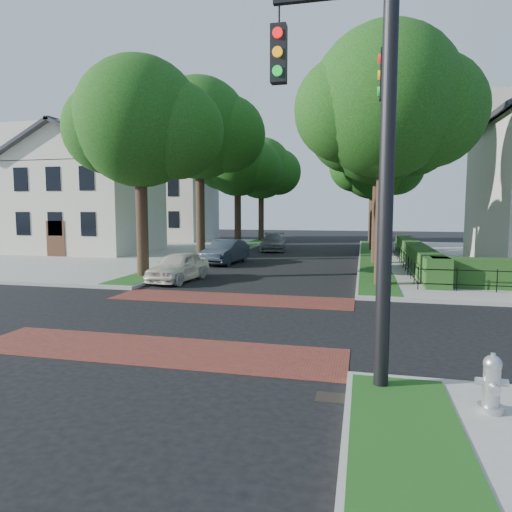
{
  "coord_description": "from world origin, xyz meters",
  "views": [
    {
      "loc": [
        4.73,
        -12.86,
        3.32
      ],
      "look_at": [
        0.89,
        3.46,
        1.6
      ],
      "focal_mm": 32.0,
      "sensor_mm": 36.0,
      "label": 1
    }
  ],
  "objects_px": {
    "parked_car_front": "(178,267)",
    "fire_hydrant": "(492,384)",
    "traffic_signal": "(375,130)",
    "parked_car_rear": "(273,242)",
    "parked_car_middle": "(226,252)"
  },
  "relations": [
    {
      "from": "traffic_signal",
      "to": "parked_car_middle",
      "type": "height_order",
      "value": "traffic_signal"
    },
    {
      "from": "parked_car_rear",
      "to": "fire_hydrant",
      "type": "distance_m",
      "value": 29.81
    },
    {
      "from": "traffic_signal",
      "to": "parked_car_front",
      "type": "distance_m",
      "value": 14.5
    },
    {
      "from": "parked_car_front",
      "to": "traffic_signal",
      "type": "bearing_deg",
      "value": -46.98
    },
    {
      "from": "parked_car_front",
      "to": "parked_car_rear",
      "type": "xyz_separation_m",
      "value": [
        1.25,
        16.41,
        0.01
      ]
    },
    {
      "from": "traffic_signal",
      "to": "parked_car_rear",
      "type": "height_order",
      "value": "traffic_signal"
    },
    {
      "from": "traffic_signal",
      "to": "fire_hydrant",
      "type": "bearing_deg",
      "value": -26.19
    },
    {
      "from": "parked_car_rear",
      "to": "traffic_signal",
      "type": "bearing_deg",
      "value": -83.87
    },
    {
      "from": "traffic_signal",
      "to": "fire_hydrant",
      "type": "relative_size",
      "value": 8.47
    },
    {
      "from": "parked_car_rear",
      "to": "fire_hydrant",
      "type": "bearing_deg",
      "value": -80.86
    },
    {
      "from": "parked_car_front",
      "to": "fire_hydrant",
      "type": "bearing_deg",
      "value": -43.64
    },
    {
      "from": "traffic_signal",
      "to": "fire_hydrant",
      "type": "height_order",
      "value": "traffic_signal"
    },
    {
      "from": "parked_car_front",
      "to": "fire_hydrant",
      "type": "height_order",
      "value": "parked_car_front"
    },
    {
      "from": "traffic_signal",
      "to": "parked_car_rear",
      "type": "relative_size",
      "value": 1.69
    },
    {
      "from": "parked_car_front",
      "to": "parked_car_middle",
      "type": "bearing_deg",
      "value": 94.79
    }
  ]
}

